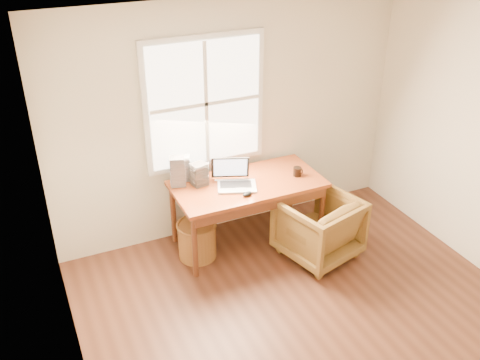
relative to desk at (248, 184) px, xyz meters
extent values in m
cube|color=#4C291A|center=(0.00, -1.80, -0.74)|extent=(4.00, 4.50, 0.02)
cube|color=white|center=(0.00, -1.80, 1.88)|extent=(4.00, 4.50, 0.02)
cube|color=beige|center=(0.00, 0.46, 0.57)|extent=(4.00, 0.02, 2.60)
cube|color=beige|center=(-2.01, -1.80, 0.57)|extent=(0.02, 4.50, 2.60)
cube|color=silver|center=(-0.30, 0.42, 0.82)|extent=(1.32, 0.05, 1.42)
cube|color=white|center=(-0.30, 0.39, 0.82)|extent=(1.20, 0.02, 1.30)
cube|color=silver|center=(-0.30, 0.38, 0.82)|extent=(0.04, 0.02, 1.30)
cube|color=silver|center=(-0.30, 0.38, 0.82)|extent=(1.20, 0.02, 0.04)
cube|color=brown|center=(0.00, 0.00, 0.00)|extent=(1.60, 0.80, 0.04)
imported|color=brown|center=(0.58, -0.54, -0.38)|extent=(0.91, 0.92, 0.69)
cylinder|color=brown|center=(-0.61, -0.04, -0.53)|extent=(0.49, 0.49, 0.40)
ellipsoid|color=black|center=(-0.12, -0.25, 0.04)|extent=(0.13, 0.10, 0.04)
cylinder|color=black|center=(0.56, -0.08, 0.07)|extent=(0.11, 0.11, 0.10)
cube|color=silver|center=(-0.60, 0.34, 0.16)|extent=(0.17, 0.16, 0.28)
cube|color=#232328|center=(-0.48, 0.17, 0.14)|extent=(0.18, 0.16, 0.24)
cube|color=#9696A2|center=(-0.69, 0.25, 0.19)|extent=(0.18, 0.16, 0.33)
cube|color=#B4B7C0|center=(-0.41, 0.28, 0.11)|extent=(0.17, 0.16, 0.17)
camera|label=1|loc=(-2.14, -4.49, 2.76)|focal=40.00mm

